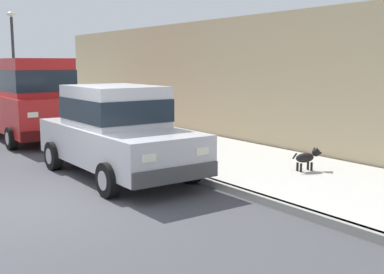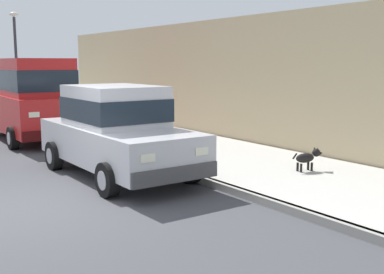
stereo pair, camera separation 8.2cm
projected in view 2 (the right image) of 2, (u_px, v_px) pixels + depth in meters
name	position (u px, v px, depth m)	size (l,w,h in m)	color
ground_plane	(36.00, 205.00, 8.18)	(80.00, 80.00, 0.00)	#424247
curb	(191.00, 176.00, 9.99)	(0.16, 64.00, 0.14)	gray
sidewalk	(255.00, 165.00, 11.01)	(3.60, 64.00, 0.14)	#B7B5AD
car_silver_sedan	(116.00, 130.00, 10.19)	(2.04, 4.60, 1.92)	#BCBCC1
car_red_van	(31.00, 95.00, 14.98)	(2.22, 4.94, 2.52)	red
dog_black	(308.00, 157.00, 10.11)	(0.75, 0.28, 0.49)	black
street_lamp	(16.00, 51.00, 20.90)	(0.36, 0.36, 4.42)	#2D2D33
building_facade	(203.00, 79.00, 15.89)	(0.50, 20.00, 3.71)	tan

